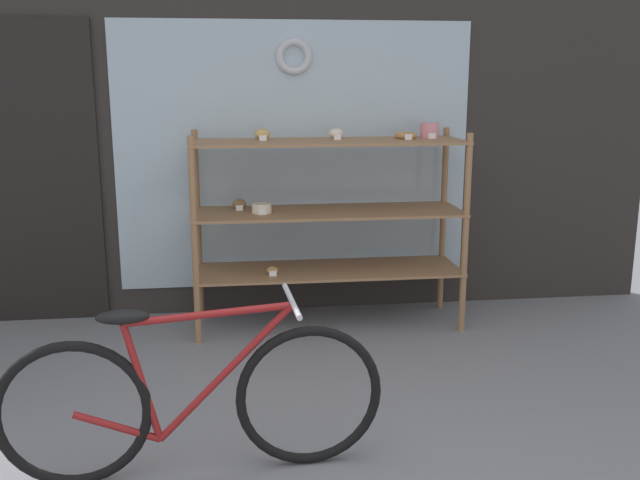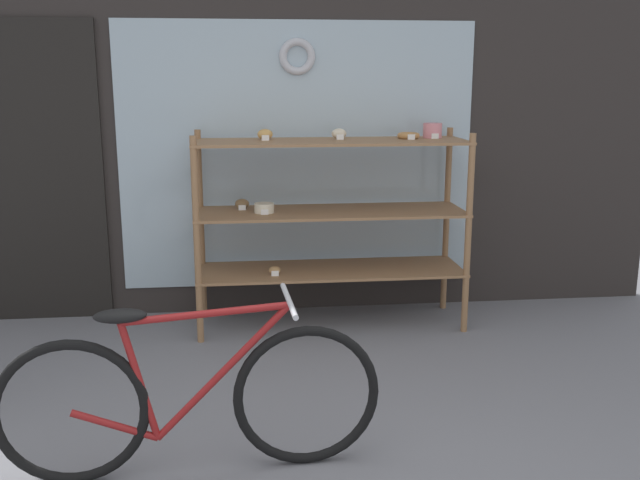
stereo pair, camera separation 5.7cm
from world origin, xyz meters
The scene contains 3 objects.
storefront_facade centered at (-0.03, 2.83, 1.89)m, with size 5.83×0.13×3.90m.
display_case centered at (0.40, 2.42, 0.84)m, with size 1.84×0.56×1.40m.
bicycle centered at (-0.46, 0.54, 0.35)m, with size 1.66×0.46×0.79m.
Camera 2 is at (-0.21, -2.35, 1.71)m, focal length 40.00 mm.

